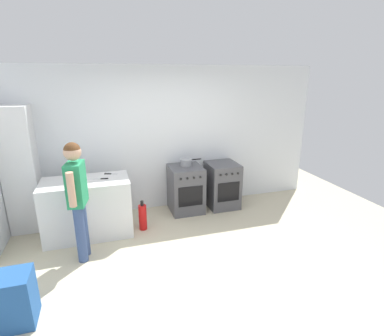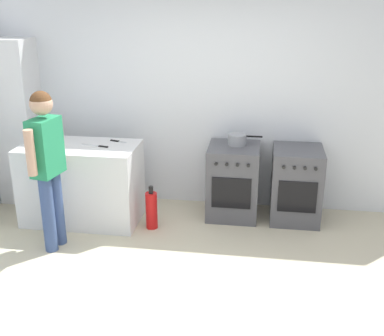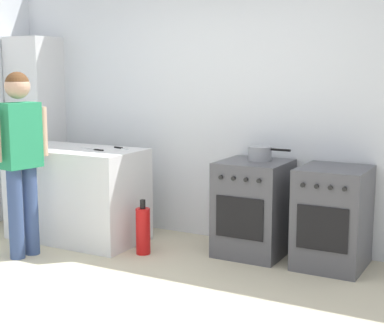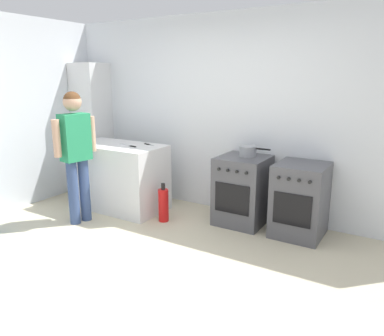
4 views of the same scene
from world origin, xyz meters
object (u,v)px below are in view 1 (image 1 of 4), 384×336
Objects in this scene: pot at (186,162)px; fire_extinguisher at (143,217)px; person at (77,192)px; knife_paring at (110,174)px; recycling_crate_lower at (8,313)px; oven_left at (186,189)px; knife_carving at (98,179)px; recycling_crate_upper at (3,289)px; oven_right at (222,185)px; larder_cabinet at (21,171)px.

pot reaches higher than fire_extinguisher.
fire_extinguisher is at bearing 32.31° from person.
knife_paring is 0.42× the size of fire_extinguisher.
fire_extinguisher is 0.96× the size of recycling_crate_lower.
pot is at bearing 10.07° from knife_paring.
pot is (0.03, 0.07, 0.49)m from oven_left.
pot is 1.60m from knife_carving.
knife_carving is 1.99m from recycling_crate_upper.
recycling_crate_upper is at bearing -120.96° from knife_paring.
knife_carving is 0.72m from person.
fire_extinguisher is 2.23m from recycling_crate_lower.
knife_paring is at bearing 47.51° from knife_carving.
recycling_crate_lower is at bearing -135.07° from fire_extinguisher.
oven_left is 0.52× the size of person.
recycling_crate_upper is (-2.48, -2.12, -0.49)m from pot.
person reaches higher than fire_extinguisher.
oven_left is 2.58× the size of knife_carving.
oven_right is 2.75m from person.
knife_carving is at bearing 60.66° from recycling_crate_lower.
person is 1.45m from larder_cabinet.
fire_extinguisher is 0.25× the size of larder_cabinet.
fire_extinguisher is 0.96× the size of recycling_crate_upper.
fire_extinguisher is at bearing -18.05° from larder_cabinet.
recycling_crate_lower is (-1.58, -1.58, -0.08)m from fire_extinguisher.
oven_left is 1.62m from knife_carving.
larder_cabinet reaches higher than recycling_crate_upper.
recycling_crate_upper is at bearing -84.69° from larder_cabinet.
knife_carving reaches higher than oven_left.
oven_right is at bearing 32.95° from recycling_crate_upper.
knife_paring is at bearing 59.04° from recycling_crate_lower.
pot is 1.88× the size of knife_paring.
person reaches higher than knife_carving.
oven_right is 0.52× the size of person.
knife_carving is 0.20× the size of person.
person is (-2.48, -1.04, 0.55)m from oven_right.
pot is at bearing 31.77° from person.
oven_right is 2.10m from knife_paring.
person is at bearing 55.80° from recycling_crate_lower.
oven_left is at bearing 39.97° from recycling_crate_lower.
recycling_crate_upper is (-0.94, -1.68, -0.48)m from knife_carving.
fire_extinguisher is at bearing -34.01° from knife_paring.
oven_right is 4.09× the size of knife_paring.
recycling_crate_lower is 2.33m from larder_cabinet.
larder_cabinet is at bearing 179.24° from pot.
recycling_crate_upper is at bearing -135.07° from fire_extinguisher.
fire_extinguisher reaches higher than recycling_crate_lower.
knife_paring reaches higher than fire_extinguisher.
larder_cabinet reaches higher than fire_extinguisher.
larder_cabinet reaches higher than knife_paring.
pot is 0.20× the size of larder_cabinet.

